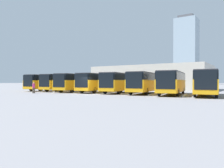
# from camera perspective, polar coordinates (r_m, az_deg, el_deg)

# --- Properties ---
(ground_plane) EXTENTS (600.00, 600.00, 0.00)m
(ground_plane) POSITION_cam_1_polar(r_m,az_deg,el_deg) (32.26, -6.40, -2.65)
(ground_plane) COLOR slate
(bus_0) EXTENTS (4.25, 11.18, 3.20)m
(bus_0) POSITION_cam_1_polar(r_m,az_deg,el_deg) (30.58, 23.27, 0.48)
(bus_0) COLOR orange
(bus_0) RESTS_ON ground_plane
(curb_divider_0) EXTENTS (1.03, 5.01, 0.15)m
(curb_divider_0) POSITION_cam_1_polar(r_m,az_deg,el_deg) (29.49, 18.54, -2.84)
(curb_divider_0) COLOR #B2B2AD
(curb_divider_0) RESTS_ON ground_plane
(bus_1) EXTENTS (4.25, 11.18, 3.20)m
(bus_1) POSITION_cam_1_polar(r_m,az_deg,el_deg) (31.63, 15.44, 0.51)
(bus_1) COLOR orange
(bus_1) RESTS_ON ground_plane
(curb_divider_1) EXTENTS (1.03, 5.01, 0.15)m
(curb_divider_1) POSITION_cam_1_polar(r_m,az_deg,el_deg) (30.89, 10.66, -2.66)
(curb_divider_1) COLOR #B2B2AD
(curb_divider_1) RESTS_ON ground_plane
(bus_2) EXTENTS (4.25, 11.18, 3.20)m
(bus_2) POSITION_cam_1_polar(r_m,az_deg,el_deg) (33.64, 8.56, 0.52)
(bus_2) COLOR orange
(bus_2) RESTS_ON ground_plane
(curb_divider_2) EXTENTS (1.03, 5.01, 0.15)m
(curb_divider_2) POSITION_cam_1_polar(r_m,az_deg,el_deg) (33.21, 3.96, -2.43)
(curb_divider_2) COLOR #B2B2AD
(curb_divider_2) RESTS_ON ground_plane
(bus_3) EXTENTS (4.25, 11.18, 3.20)m
(bus_3) POSITION_cam_1_polar(r_m,az_deg,el_deg) (35.66, 2.13, 0.53)
(bus_3) COLOR orange
(bus_3) RESTS_ON ground_plane
(curb_divider_3) EXTENTS (1.03, 5.01, 0.15)m
(curb_divider_3) POSITION_cam_1_polar(r_m,az_deg,el_deg) (35.53, -2.24, -2.23)
(curb_divider_3) COLOR #B2B2AD
(curb_divider_3) RESTS_ON ground_plane
(bus_4) EXTENTS (4.25, 11.18, 3.20)m
(bus_4) POSITION_cam_1_polar(r_m,az_deg,el_deg) (37.88, -3.75, 0.53)
(bus_4) COLOR orange
(bus_4) RESTS_ON ground_plane
(curb_divider_4) EXTENTS (1.03, 5.01, 0.15)m
(curb_divider_4) POSITION_cam_1_polar(r_m,az_deg,el_deg) (38.02, -7.86, -2.06)
(curb_divider_4) COLOR #B2B2AD
(curb_divider_4) RESTS_ON ground_plane
(bus_5) EXTENTS (4.25, 11.18, 3.20)m
(bus_5) POSITION_cam_1_polar(r_m,az_deg,el_deg) (40.35, -9.08, 0.53)
(bus_5) COLOR orange
(bus_5) RESTS_ON ground_plane
(curb_divider_5) EXTENTS (1.03, 5.01, 0.15)m
(curb_divider_5) POSITION_cam_1_polar(r_m,az_deg,el_deg) (40.73, -12.89, -1.89)
(curb_divider_5) COLOR #B2B2AD
(curb_divider_5) RESTS_ON ground_plane
(bus_6) EXTENTS (4.25, 11.18, 3.20)m
(bus_6) POSITION_cam_1_polar(r_m,az_deg,el_deg) (43.91, -12.69, 0.53)
(bus_6) COLOR orange
(bus_6) RESTS_ON ground_plane
(curb_divider_6) EXTENTS (1.03, 5.01, 0.15)m
(curb_divider_6) POSITION_cam_1_polar(r_m,az_deg,el_deg) (44.45, -16.16, -1.69)
(curb_divider_6) COLOR #B2B2AD
(curb_divider_6) RESTS_ON ground_plane
(bus_7) EXTENTS (4.25, 11.18, 3.20)m
(bus_7) POSITION_cam_1_polar(r_m,az_deg,el_deg) (47.09, -16.48, 0.52)
(bus_7) COLOR orange
(bus_7) RESTS_ON ground_plane
(pedestrian) EXTENTS (0.54, 0.54, 1.77)m
(pedestrian) POSITION_cam_1_polar(r_m,az_deg,el_deg) (36.86, -19.78, -0.80)
(pedestrian) COLOR brown
(pedestrian) RESTS_ON ground_plane
(station_building) EXTENTS (26.18, 16.27, 5.52)m
(station_building) POSITION_cam_1_polar(r_m,az_deg,el_deg) (53.22, 10.22, 1.60)
(station_building) COLOR beige
(station_building) RESTS_ON ground_plane
(office_tower) EXTENTS (16.06, 16.06, 52.93)m
(office_tower) POSITION_cam_1_polar(r_m,az_deg,el_deg) (181.47, 18.90, 8.15)
(office_tower) COLOR #93A8B7
(office_tower) RESTS_ON ground_plane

